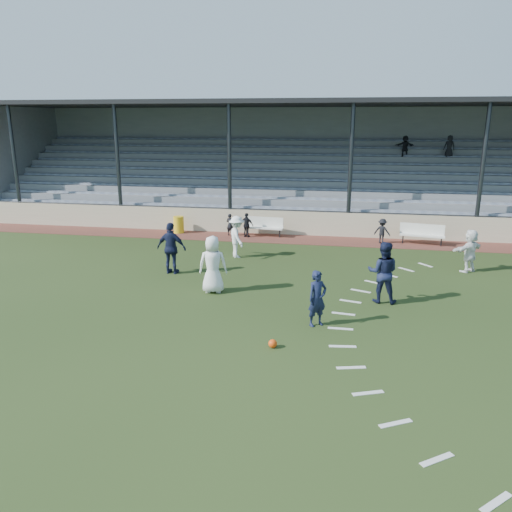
{
  "coord_description": "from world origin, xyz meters",
  "views": [
    {
      "loc": [
        2.8,
        -13.11,
        5.65
      ],
      "look_at": [
        0.0,
        2.5,
        1.3
      ],
      "focal_mm": 35.0,
      "sensor_mm": 36.0,
      "label": 1
    }
  ],
  "objects_px": {
    "trash_bin": "(179,225)",
    "football": "(273,344)",
    "bench_right": "(422,232)",
    "player_white_lead": "(213,264)",
    "player_navy_lead": "(317,298)",
    "bench_left": "(263,225)"
  },
  "relations": [
    {
      "from": "trash_bin",
      "to": "football",
      "type": "height_order",
      "value": "trash_bin"
    },
    {
      "from": "bench_right",
      "to": "trash_bin",
      "type": "relative_size",
      "value": 2.41
    },
    {
      "from": "bench_right",
      "to": "player_white_lead",
      "type": "xyz_separation_m",
      "value": [
        -7.86,
        -8.17,
        0.39
      ]
    },
    {
      "from": "bench_right",
      "to": "trash_bin",
      "type": "xyz_separation_m",
      "value": [
        -11.95,
        0.34,
        -0.14
      ]
    },
    {
      "from": "player_white_lead",
      "to": "player_navy_lead",
      "type": "xyz_separation_m",
      "value": [
        3.62,
        -2.23,
        -0.17
      ]
    },
    {
      "from": "bench_left",
      "to": "football",
      "type": "bearing_deg",
      "value": -74.1
    },
    {
      "from": "bench_left",
      "to": "football",
      "type": "relative_size",
      "value": 9.11
    },
    {
      "from": "trash_bin",
      "to": "football",
      "type": "distance_m",
      "value": 14.09
    },
    {
      "from": "bench_right",
      "to": "player_white_lead",
      "type": "height_order",
      "value": "player_white_lead"
    },
    {
      "from": "trash_bin",
      "to": "player_white_lead",
      "type": "height_order",
      "value": "player_white_lead"
    },
    {
      "from": "bench_left",
      "to": "football",
      "type": "xyz_separation_m",
      "value": [
        2.29,
        -12.44,
        -0.47
      ]
    },
    {
      "from": "bench_right",
      "to": "player_navy_lead",
      "type": "distance_m",
      "value": 11.24
    },
    {
      "from": "bench_left",
      "to": "player_white_lead",
      "type": "xyz_separation_m",
      "value": [
        -0.31,
        -8.56,
        0.39
      ]
    },
    {
      "from": "bench_right",
      "to": "football",
      "type": "xyz_separation_m",
      "value": [
        -5.26,
        -12.05,
        -0.47
      ]
    },
    {
      "from": "bench_right",
      "to": "player_navy_lead",
      "type": "bearing_deg",
      "value": -101.59
    },
    {
      "from": "player_navy_lead",
      "to": "bench_left",
      "type": "bearing_deg",
      "value": 69.3
    },
    {
      "from": "football",
      "to": "player_navy_lead",
      "type": "bearing_deg",
      "value": 58.43
    },
    {
      "from": "bench_left",
      "to": "football",
      "type": "height_order",
      "value": "bench_left"
    },
    {
      "from": "trash_bin",
      "to": "football",
      "type": "relative_size",
      "value": 3.8
    },
    {
      "from": "bench_right",
      "to": "football",
      "type": "distance_m",
      "value": 13.16
    },
    {
      "from": "player_navy_lead",
      "to": "bench_right",
      "type": "bearing_deg",
      "value": 30.07
    },
    {
      "from": "football",
      "to": "player_navy_lead",
      "type": "distance_m",
      "value": 2.06
    }
  ]
}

